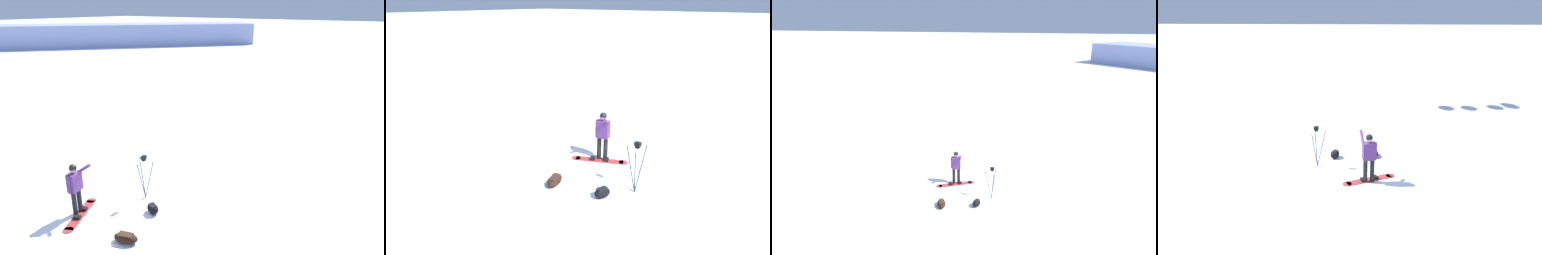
# 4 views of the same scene
# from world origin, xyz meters

# --- Properties ---
(ground_plane) EXTENTS (300.00, 300.00, 0.00)m
(ground_plane) POSITION_xyz_m (0.00, 0.00, 0.00)
(ground_plane) COLOR white
(snowboarder) EXTENTS (0.61, 0.57, 1.62)m
(snowboarder) POSITION_xyz_m (0.39, 0.40, 0.97)
(snowboarder) COLOR black
(snowboarder) RESTS_ON ground_plane
(snowboard) EXTENTS (0.98, 1.66, 0.10)m
(snowboard) POSITION_xyz_m (0.28, 0.42, 0.02)
(snowboard) COLOR #B23333
(snowboard) RESTS_ON ground_plane
(gear_bag_large) EXTENTS (0.74, 0.53, 0.25)m
(gear_bag_large) POSITION_xyz_m (-1.71, 0.53, 0.13)
(gear_bag_large) COLOR black
(gear_bag_large) RESTS_ON ground_plane
(camera_tripod) EXTENTS (0.61, 0.45, 1.46)m
(camera_tripod) POSITION_xyz_m (-0.64, -1.40, 1.04)
(camera_tripod) COLOR #262628
(camera_tripod) RESTS_ON ground_plane
(gear_bag_small) EXTENTS (0.53, 0.43, 0.28)m
(gear_bag_small) POSITION_xyz_m (-1.41, -0.88, 0.15)
(gear_bag_small) COLOR black
(gear_bag_small) RESTS_ON ground_plane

